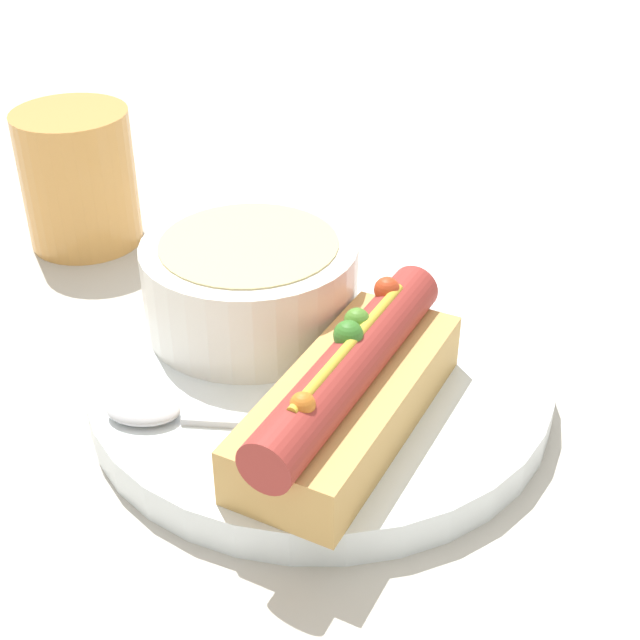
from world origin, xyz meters
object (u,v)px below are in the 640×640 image
Objects in this scene: hot_dog at (350,390)px; soup_bowl at (250,280)px; spoon at (185,416)px; drinking_glass at (79,178)px.

hot_dog is 1.28× the size of soup_bowl.
spoon is 1.37× the size of drinking_glass.
soup_bowl reaches higher than spoon.
drinking_glass is at bearing -61.28° from spoon.
soup_bowl is 1.27× the size of drinking_glass.
soup_bowl is 0.10m from spoon.
soup_bowl is at bearing -75.33° from drinking_glass.
hot_dog is 0.11m from soup_bowl.
hot_dog is at bearing -88.19° from soup_bowl.
hot_dog reaches higher than soup_bowl.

